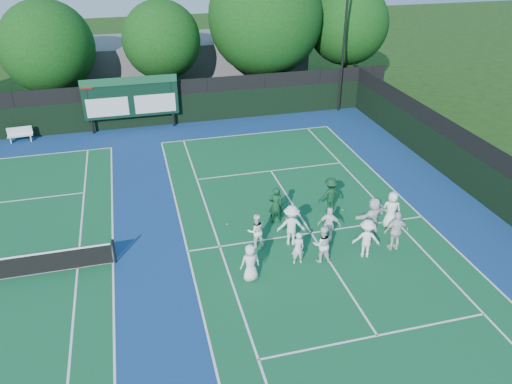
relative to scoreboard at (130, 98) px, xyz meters
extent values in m
plane|color=#17350E|center=(7.01, -15.59, -2.19)|extent=(120.00, 120.00, 0.00)
cube|color=navy|center=(1.01, -14.59, -2.19)|extent=(34.00, 32.00, 0.01)
cube|color=#104F2C|center=(7.01, -14.59, -2.18)|extent=(10.97, 23.77, 0.00)
cube|color=silver|center=(7.01, -2.70, -2.18)|extent=(10.97, 0.08, 0.00)
cube|color=silver|center=(1.53, -14.59, -2.18)|extent=(0.08, 23.77, 0.00)
cube|color=silver|center=(12.50, -14.59, -2.18)|extent=(0.08, 23.77, 0.00)
cube|color=silver|center=(2.90, -14.59, -2.18)|extent=(0.08, 23.77, 0.00)
cube|color=silver|center=(11.13, -14.59, -2.18)|extent=(0.08, 23.77, 0.00)
cube|color=silver|center=(7.01, -20.99, -2.18)|extent=(8.23, 0.08, 0.00)
cube|color=silver|center=(7.01, -8.19, -2.18)|extent=(8.23, 0.08, 0.00)
cube|color=silver|center=(7.01, -14.59, -2.18)|extent=(0.08, 12.80, 0.00)
cube|color=silver|center=(-6.99, -2.70, -2.18)|extent=(10.97, 0.08, 0.00)
cube|color=silver|center=(-1.50, -14.59, -2.18)|extent=(0.08, 23.77, 0.00)
cube|color=silver|center=(-2.87, -14.59, -2.18)|extent=(0.08, 23.77, 0.00)
cube|color=black|center=(1.01, 0.41, -1.19)|extent=(34.00, 0.08, 2.00)
cube|color=black|center=(1.01, 0.41, 0.31)|extent=(34.00, 0.05, 1.00)
cube|color=black|center=(16.01, -14.59, -1.19)|extent=(0.08, 32.00, 2.00)
cube|color=black|center=(16.01, -14.59, 0.31)|extent=(0.05, 32.00, 1.00)
cylinder|color=black|center=(-2.59, 0.01, -0.44)|extent=(0.16, 0.16, 3.50)
cylinder|color=black|center=(2.61, 0.01, -0.44)|extent=(0.16, 0.16, 3.50)
cube|color=black|center=(0.01, 0.01, 0.01)|extent=(6.00, 0.15, 2.60)
cube|color=#154C2D|center=(0.01, -0.09, 1.11)|extent=(6.00, 0.05, 0.50)
cube|color=silver|center=(-1.49, -0.09, -0.49)|extent=(2.60, 0.04, 1.20)
cube|color=silver|center=(1.51, -0.09, -0.49)|extent=(2.60, 0.04, 1.20)
cube|color=maroon|center=(-2.59, -0.09, 1.01)|extent=(0.70, 0.04, 0.50)
cube|color=slate|center=(5.01, 8.41, -0.19)|extent=(18.00, 6.00, 4.00)
cylinder|color=black|center=(14.51, 0.11, 2.81)|extent=(0.16, 0.16, 10.00)
cylinder|color=black|center=(-1.39, -14.59, -1.64)|extent=(0.10, 0.10, 1.10)
cube|color=silver|center=(-6.92, -0.29, -1.78)|extent=(1.49, 0.50, 0.06)
cube|color=silver|center=(-6.92, -0.14, -1.51)|extent=(1.47, 0.17, 0.49)
cube|color=silver|center=(-7.50, -0.29, -2.00)|extent=(0.09, 0.35, 0.39)
cube|color=silver|center=(-6.33, -0.29, -2.00)|extent=(0.09, 0.35, 0.39)
cylinder|color=black|center=(-4.91, 3.91, -0.95)|extent=(0.44, 0.44, 2.48)
sphere|color=#0C360E|center=(-4.91, 3.91, 2.59)|extent=(6.14, 6.14, 6.14)
sphere|color=#0C360E|center=(-4.31, 4.21, 1.98)|extent=(4.30, 4.30, 4.30)
cylinder|color=black|center=(2.56, 3.91, -0.77)|extent=(0.44, 0.44, 2.85)
sphere|color=#0C360E|center=(2.56, 3.91, 2.68)|extent=(5.39, 5.39, 5.39)
sphere|color=#0C360E|center=(3.16, 4.21, 2.14)|extent=(3.77, 3.77, 3.77)
cylinder|color=black|center=(10.00, 3.91, -0.72)|extent=(0.44, 0.44, 2.95)
sphere|color=#0C360E|center=(10.00, 3.91, 3.82)|extent=(8.18, 8.18, 8.18)
sphere|color=#0C360E|center=(10.60, 4.21, 3.00)|extent=(5.72, 5.72, 5.72)
cylinder|color=black|center=(16.43, 3.91, -0.67)|extent=(0.44, 0.44, 3.05)
sphere|color=#0C360E|center=(16.43, 3.91, 3.12)|extent=(6.04, 6.04, 6.04)
sphere|color=#0C360E|center=(17.03, 4.21, 2.52)|extent=(4.23, 4.23, 4.23)
sphere|color=#BDD318|center=(3.55, -17.14, -2.16)|extent=(0.07, 0.07, 0.07)
sphere|color=#BDD318|center=(9.15, -13.12, -2.16)|extent=(0.07, 0.07, 0.07)
sphere|color=#BDD318|center=(3.55, -12.98, -2.16)|extent=(0.07, 0.07, 0.07)
sphere|color=#BDD318|center=(6.33, -13.17, -2.16)|extent=(0.07, 0.07, 0.07)
sphere|color=#BDD318|center=(9.38, -15.13, -2.16)|extent=(0.07, 0.07, 0.07)
imported|color=white|center=(3.64, -17.01, -1.41)|extent=(0.81, 0.57, 1.56)
imported|color=silver|center=(5.71, -16.49, -1.46)|extent=(0.55, 0.38, 1.46)
imported|color=white|center=(6.71, -16.58, -1.38)|extent=(0.88, 0.73, 1.62)
imported|color=white|center=(8.57, -16.72, -1.34)|extent=(1.25, 0.96, 1.70)
imported|color=silver|center=(9.96, -16.58, -1.29)|extent=(1.08, 0.51, 1.79)
imported|color=white|center=(4.40, -14.92, -1.41)|extent=(0.79, 0.64, 1.55)
imported|color=white|center=(5.89, -15.10, -1.27)|extent=(1.31, 0.93, 1.84)
imported|color=white|center=(7.52, -15.33, -1.37)|extent=(1.05, 0.75, 1.65)
imported|color=white|center=(9.54, -15.29, -1.29)|extent=(1.76, 0.99, 1.81)
imported|color=white|center=(10.63, -14.92, -1.33)|extent=(0.98, 0.80, 1.72)
imported|color=#0F391F|center=(5.75, -13.31, -1.29)|extent=(0.73, 0.56, 1.80)
imported|color=#0E341C|center=(8.50, -13.04, -1.31)|extent=(1.17, 0.71, 1.77)
camera|label=1|loc=(-0.01, -31.84, 10.05)|focal=35.00mm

